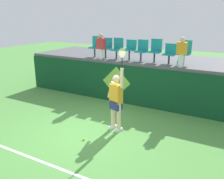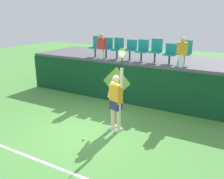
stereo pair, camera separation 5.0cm
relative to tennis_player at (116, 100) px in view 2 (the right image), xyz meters
The scene contains 18 objects.
ground_plane 1.41m from the tennis_player, 134.52° to the right, with size 40.00×40.00×0.00m, color #519342.
court_back_wall 2.48m from the tennis_player, 106.37° to the left, with size 10.20×0.20×1.56m, color #0F4223.
spectator_platform 4.01m from the tennis_player, 100.10° to the left, with size 10.20×3.17×0.12m, color #56565B.
court_baseline_stripe 2.73m from the tennis_player, 105.90° to the right, with size 9.18×0.08×0.01m, color white.
tennis_player is the anchor object (origin of this frame).
tennis_ball 1.51m from the tennis_player, 114.83° to the right, with size 0.07×0.07×0.07m, color #D1E533.
water_bottle 2.88m from the tennis_player, 65.45° to the left, with size 0.07×0.07×0.22m, color #338CE5.
stadium_chair_0 4.15m from the tennis_player, 131.63° to the left, with size 0.44×0.42×0.90m.
stadium_chair_1 3.81m from the tennis_player, 125.09° to the left, with size 0.44×0.42×0.85m.
stadium_chair_2 3.55m from the tennis_player, 117.55° to the left, with size 0.44×0.42×0.87m.
stadium_chair_3 3.32m from the tennis_player, 107.80° to the left, with size 0.44×0.42×0.82m.
stadium_chair_4 3.22m from the tennis_player, 98.41° to the left, with size 0.44×0.42×0.84m.
stadium_chair_5 3.21m from the tennis_player, 87.55° to the left, with size 0.44×0.42×0.90m.
stadium_chair_6 3.24m from the tennis_player, 76.57° to the left, with size 0.44×0.42×0.75m.
stadium_chair_7 3.44m from the tennis_player, 67.18° to the left, with size 0.44×0.42×0.90m.
spectator_0 3.07m from the tennis_player, 63.55° to the left, with size 0.34×0.20×1.05m.
spectator_1 3.51m from the tennis_player, 129.48° to the left, with size 0.34×0.20×1.06m.
wall_signage_mount 2.75m from the tennis_player, 118.15° to the left, with size 1.27×0.01×1.50m.
Camera 2 is at (4.02, -5.38, 3.45)m, focal length 38.86 mm.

